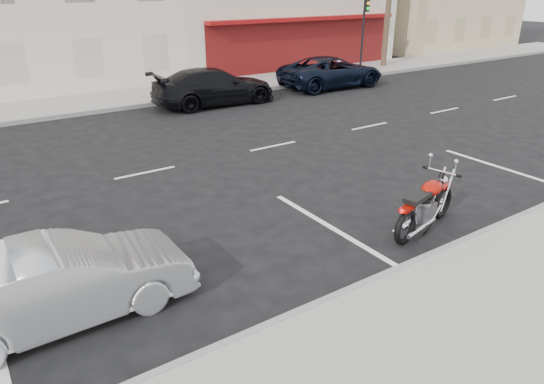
{
  "coord_description": "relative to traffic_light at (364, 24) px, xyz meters",
  "views": [
    {
      "loc": [
        -5.81,
        -11.56,
        4.5
      ],
      "look_at": [
        -1.02,
        -4.43,
        0.8
      ],
      "focal_mm": 32.0,
      "sensor_mm": 36.0,
      "label": 1
    }
  ],
  "objects": [
    {
      "name": "ground",
      "position": [
        -13.5,
        -8.33,
        -2.56
      ],
      "size": [
        120.0,
        120.0,
        0.0
      ],
      "primitive_type": "plane",
      "color": "black",
      "rests_on": "ground"
    },
    {
      "name": "traffic_light",
      "position": [
        0.0,
        0.0,
        0.0
      ],
      "size": [
        0.26,
        0.3,
        3.8
      ],
      "color": "black",
      "rests_on": "sidewalk_far"
    },
    {
      "name": "fire_hydrant",
      "position": [
        -1.5,
        0.17,
        -2.03
      ],
      "size": [
        0.2,
        0.2,
        0.72
      ],
      "color": "beige",
      "rests_on": "sidewalk_far"
    },
    {
      "name": "motorcycle",
      "position": [
        -11.29,
        -14.3,
        -2.05
      ],
      "size": [
        2.19,
        0.86,
        1.12
      ],
      "rotation": [
        0.0,
        0.0,
        0.23
      ],
      "color": "black",
      "rests_on": "ground"
    },
    {
      "name": "sedan_silver",
      "position": [
        -18.56,
        -13.43,
        -1.95
      ],
      "size": [
        3.69,
        1.3,
        1.22
      ],
      "primitive_type": "imported",
      "rotation": [
        0.0,
        0.0,
        1.57
      ],
      "color": "#A1A5A9",
      "rests_on": "ground"
    },
    {
      "name": "suv_far",
      "position": [
        -4.15,
        -2.34,
        -1.85
      ],
      "size": [
        5.19,
        2.53,
        1.42
      ],
      "primitive_type": "imported",
      "rotation": [
        0.0,
        0.0,
        1.54
      ],
      "color": "black",
      "rests_on": "ground"
    },
    {
      "name": "car_far",
      "position": [
        -10.39,
        -2.46,
        -1.83
      ],
      "size": [
        5.07,
        2.2,
        1.45
      ],
      "primitive_type": "imported",
      "rotation": [
        0.0,
        0.0,
        1.54
      ],
      "color": "black",
      "rests_on": "ground"
    }
  ]
}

